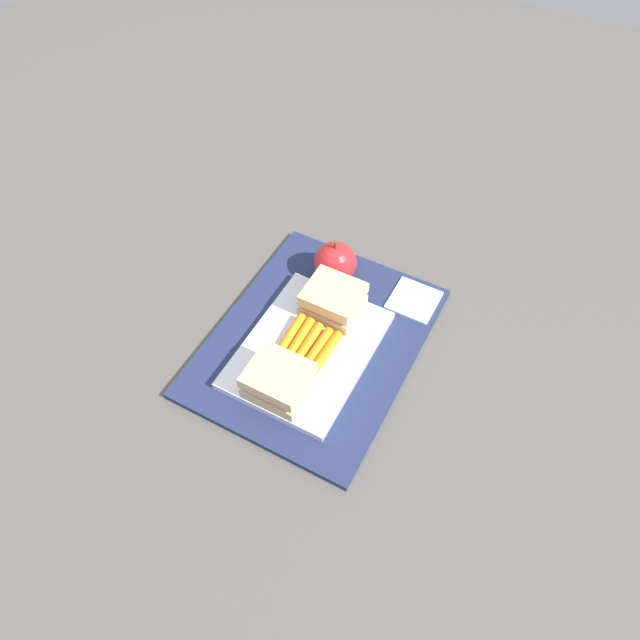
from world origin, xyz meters
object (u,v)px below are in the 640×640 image
Objects in this scene: apple at (335,263)px; paper_napkin at (414,300)px; food_tray at (308,349)px; sandwich_half_left at (279,380)px; carrot_sticks_bundle at (308,344)px; sandwich_half_right at (333,300)px.

paper_napkin is (0.01, -0.13, -0.03)m from apple.
paper_napkin is (0.16, -0.10, -0.00)m from food_tray.
sandwich_half_left is 1.02× the size of carrot_sticks_bundle.
paper_napkin is (0.16, -0.10, -0.02)m from carrot_sticks_bundle.
apple is at bearing 12.17° from food_tray.
apple is (0.14, 0.03, 0.01)m from carrot_sticks_bundle.
apple is 0.13m from paper_napkin.
carrot_sticks_bundle is at bearing -167.61° from apple.
food_tray is 2.95× the size of apple.
sandwich_half_right is 0.13m from paper_napkin.
sandwich_half_right is at bearing 0.34° from carrot_sticks_bundle.
food_tray is 0.01m from carrot_sticks_bundle.
sandwich_half_right reaches higher than paper_napkin.
food_tray is at bearing 180.00° from sandwich_half_right.
sandwich_half_right is 0.08m from carrot_sticks_bundle.
carrot_sticks_bundle is at bearing 148.66° from paper_napkin.
carrot_sticks_bundle is (0.00, -0.00, 0.01)m from food_tray.
sandwich_half_left reaches higher than food_tray.
sandwich_half_left is 0.26m from paper_napkin.
carrot_sticks_bundle reaches higher than paper_napkin.
apple is (0.22, 0.03, -0.00)m from sandwich_half_left.
sandwich_half_left is 0.16m from sandwich_half_right.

